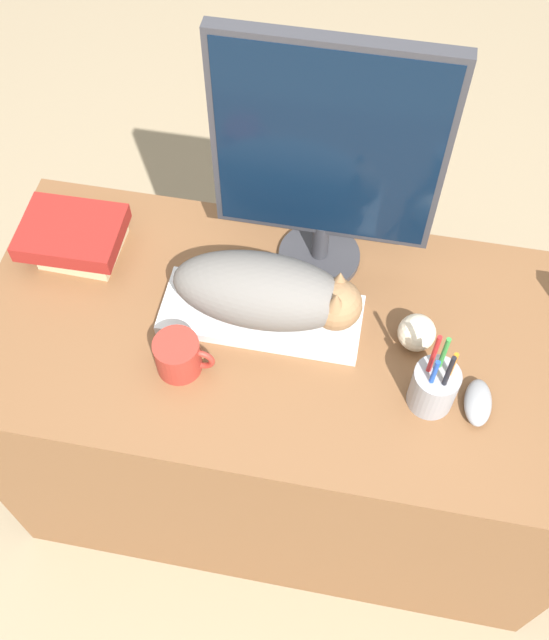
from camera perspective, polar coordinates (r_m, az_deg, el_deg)
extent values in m
plane|color=#998466|center=(2.12, -0.63, -19.42)|extent=(12.00, 12.00, 0.00)
cube|color=brown|center=(1.86, 1.14, -7.28)|extent=(1.31, 0.63, 0.76)
cube|color=silver|center=(1.54, -1.01, 0.41)|extent=(0.41, 0.16, 0.02)
ellipsoid|color=#66605B|center=(1.47, -1.06, 2.25)|extent=(0.35, 0.16, 0.15)
sphere|color=olive|center=(1.46, 4.72, 1.19)|extent=(0.10, 0.10, 0.10)
cone|color=olive|center=(1.41, 4.71, 1.46)|extent=(0.04, 0.04, 0.04)
cone|color=olive|center=(1.44, 5.00, 3.13)|extent=(0.04, 0.04, 0.04)
cylinder|color=#333338|center=(1.63, 3.42, 4.90)|extent=(0.18, 0.18, 0.02)
cylinder|color=#333338|center=(1.59, 3.52, 6.16)|extent=(0.04, 0.04, 0.10)
cube|color=#333338|center=(1.39, 4.10, 13.08)|extent=(0.43, 0.03, 0.46)
cube|color=black|center=(1.39, 4.05, 12.83)|extent=(0.41, 0.01, 0.43)
ellipsoid|color=gray|center=(1.48, 15.24, -6.09)|extent=(0.05, 0.10, 0.03)
cylinder|color=#9E2D23|center=(1.46, -7.39, -2.70)|extent=(0.09, 0.09, 0.08)
torus|color=#9E2D23|center=(1.45, -5.68, -2.99)|extent=(0.06, 0.01, 0.06)
cylinder|color=#939399|center=(1.44, 12.02, -5.07)|extent=(0.09, 0.09, 0.10)
cylinder|color=orange|center=(1.40, 13.18, -3.92)|extent=(0.01, 0.01, 0.13)
cylinder|color=#338C38|center=(1.39, 12.56, -3.09)|extent=(0.01, 0.01, 0.15)
cylinder|color=#B21E1E|center=(1.37, 11.83, -3.20)|extent=(0.01, 0.01, 0.18)
cylinder|color=#1E47B2|center=(1.38, 11.88, -4.50)|extent=(0.01, 0.01, 0.13)
cylinder|color=black|center=(1.37, 12.92, -4.43)|extent=(0.01, 0.01, 0.15)
sphere|color=beige|center=(1.51, 10.78, -0.95)|extent=(0.08, 0.08, 0.08)
cube|color=#C6B284|center=(1.69, -14.41, 5.67)|extent=(0.16, 0.15, 0.04)
cube|color=maroon|center=(1.66, -15.21, 6.46)|extent=(0.22, 0.17, 0.04)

